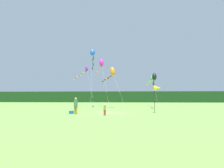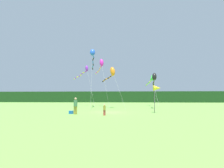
# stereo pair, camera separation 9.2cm
# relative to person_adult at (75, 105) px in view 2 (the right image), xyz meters

# --- Properties ---
(ground_plane) EXTENTS (120.00, 120.00, 0.00)m
(ground_plane) POSITION_rel_person_adult_xyz_m (3.47, 2.90, -1.03)
(ground_plane) COLOR #6B9E42
(distant_treeline) EXTENTS (108.00, 2.75, 4.19)m
(distant_treeline) POSITION_rel_person_adult_xyz_m (3.47, 47.90, 1.07)
(distant_treeline) COLOR #193D19
(distant_treeline) RESTS_ON ground
(person_adult) EXTENTS (0.40, 0.40, 1.84)m
(person_adult) POSITION_rel_person_adult_xyz_m (0.00, 0.00, 0.00)
(person_adult) COLOR olive
(person_adult) RESTS_ON ground
(person_child) EXTENTS (0.26, 0.26, 1.16)m
(person_child) POSITION_rel_person_adult_xyz_m (3.31, -0.96, -0.38)
(person_child) COLOR #B23338
(person_child) RESTS_ON ground
(cooler_box) EXTENTS (0.45, 0.38, 0.35)m
(cooler_box) POSITION_rel_person_adult_xyz_m (-0.64, 0.53, -0.85)
(cooler_box) COLOR #1959B2
(cooler_box) RESTS_ON ground
(banner_flag_pole) EXTENTS (0.90, 0.70, 3.65)m
(banner_flag_pole) POSITION_rel_person_adult_xyz_m (9.36, 2.45, 1.93)
(banner_flag_pole) COLOR black
(banner_flag_pole) RESTS_ON ground
(kite_green) EXTENTS (1.29, 9.74, 7.11)m
(kite_green) POSITION_rel_person_adult_xyz_m (11.57, 19.33, 5.13)
(kite_green) COLOR #B2B2B2
(kite_green) RESTS_ON ground
(kite_orange) EXTENTS (4.52, 6.05, 7.42)m
(kite_orange) POSITION_rel_person_adult_xyz_m (3.30, 11.56, 5.33)
(kite_orange) COLOR #B2B2B2
(kite_orange) RESTS_ON ground
(kite_blue) EXTENTS (1.78, 11.00, 10.85)m
(kite_blue) POSITION_rel_person_adult_xyz_m (-0.44, 12.78, 8.78)
(kite_blue) COLOR #B2B2B2
(kite_blue) RESTS_ON ground
(kite_magenta) EXTENTS (4.09, 9.20, 10.30)m
(kite_magenta) POSITION_rel_person_adult_xyz_m (0.57, 17.64, 8.11)
(kite_magenta) COLOR #B2B2B2
(kite_magenta) RESTS_ON ground
(kite_purple) EXTENTS (6.88, 8.03, 9.36)m
(kite_purple) POSITION_rel_person_adult_xyz_m (-3.69, 20.62, 7.15)
(kite_purple) COLOR #B2B2B2
(kite_purple) RESTS_ON ground
(kite_black) EXTENTS (1.40, 8.11, 6.19)m
(kite_black) POSITION_rel_person_adult_xyz_m (10.56, 10.60, 4.20)
(kite_black) COLOR #B2B2B2
(kite_black) RESTS_ON ground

